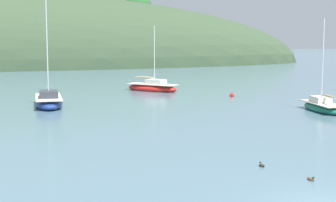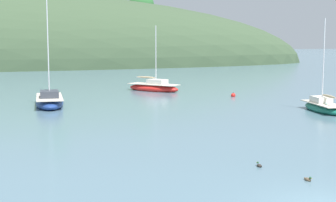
{
  "view_description": "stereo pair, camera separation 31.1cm",
  "coord_description": "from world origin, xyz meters",
  "px_view_note": "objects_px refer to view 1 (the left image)",
  "views": [
    {
      "loc": [
        -9.85,
        -14.56,
        5.7
      ],
      "look_at": [
        0.0,
        20.0,
        1.2
      ],
      "focal_mm": 55.08,
      "sensor_mm": 36.0,
      "label": 1
    },
    {
      "loc": [
        -9.55,
        -14.65,
        5.7
      ],
      "look_at": [
        0.0,
        20.0,
        1.2
      ],
      "focal_mm": 55.08,
      "sensor_mm": 36.0,
      "label": 2
    }
  ],
  "objects_px": {
    "mooring_buoy_outer": "(232,95)",
    "duck_lead": "(311,179)",
    "sailboat_blue_center": "(322,107)",
    "sailboat_teal_outer": "(152,87)",
    "sailboat_white_near": "(49,102)",
    "duck_lone_left": "(262,165)"
  },
  "relations": [
    {
      "from": "mooring_buoy_outer",
      "to": "duck_lead",
      "type": "bearing_deg",
      "value": -106.73
    },
    {
      "from": "sailboat_blue_center",
      "to": "mooring_buoy_outer",
      "type": "distance_m",
      "value": 11.32
    },
    {
      "from": "sailboat_teal_outer",
      "to": "duck_lead",
      "type": "distance_m",
      "value": 34.98
    },
    {
      "from": "sailboat_white_near",
      "to": "duck_lead",
      "type": "bearing_deg",
      "value": -70.68
    },
    {
      "from": "sailboat_white_near",
      "to": "duck_lead",
      "type": "xyz_separation_m",
      "value": [
        8.91,
        -25.42,
        -0.35
      ]
    },
    {
      "from": "sailboat_teal_outer",
      "to": "duck_lead",
      "type": "height_order",
      "value": "sailboat_teal_outer"
    },
    {
      "from": "sailboat_blue_center",
      "to": "duck_lone_left",
      "type": "xyz_separation_m",
      "value": [
        -12.1,
        -14.24,
        -0.29
      ]
    },
    {
      "from": "sailboat_teal_outer",
      "to": "sailboat_white_near",
      "type": "bearing_deg",
      "value": -139.76
    },
    {
      "from": "sailboat_white_near",
      "to": "duck_lone_left",
      "type": "relative_size",
      "value": 21.1
    },
    {
      "from": "sailboat_blue_center",
      "to": "sailboat_teal_outer",
      "type": "bearing_deg",
      "value": 116.16
    },
    {
      "from": "sailboat_blue_center",
      "to": "sailboat_white_near",
      "type": "height_order",
      "value": "sailboat_white_near"
    },
    {
      "from": "duck_lone_left",
      "to": "sailboat_teal_outer",
      "type": "bearing_deg",
      "value": 84.36
    },
    {
      "from": "mooring_buoy_outer",
      "to": "sailboat_blue_center",
      "type": "bearing_deg",
      "value": -75.37
    },
    {
      "from": "mooring_buoy_outer",
      "to": "duck_lead",
      "type": "height_order",
      "value": "mooring_buoy_outer"
    },
    {
      "from": "sailboat_white_near",
      "to": "duck_lone_left",
      "type": "xyz_separation_m",
      "value": [
        8.01,
        -22.87,
        -0.35
      ]
    },
    {
      "from": "sailboat_blue_center",
      "to": "sailboat_teal_outer",
      "type": "relative_size",
      "value": 1.03
    },
    {
      "from": "sailboat_blue_center",
      "to": "duck_lone_left",
      "type": "bearing_deg",
      "value": -130.36
    },
    {
      "from": "sailboat_white_near",
      "to": "mooring_buoy_outer",
      "type": "height_order",
      "value": "sailboat_white_near"
    },
    {
      "from": "sailboat_teal_outer",
      "to": "sailboat_white_near",
      "type": "distance_m",
      "value": 14.68
    },
    {
      "from": "sailboat_blue_center",
      "to": "sailboat_teal_outer",
      "type": "distance_m",
      "value": 20.19
    },
    {
      "from": "sailboat_blue_center",
      "to": "sailboat_white_near",
      "type": "distance_m",
      "value": 21.89
    },
    {
      "from": "mooring_buoy_outer",
      "to": "duck_lone_left",
      "type": "distance_m",
      "value": 26.83
    }
  ]
}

